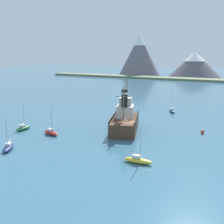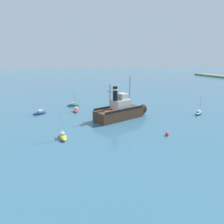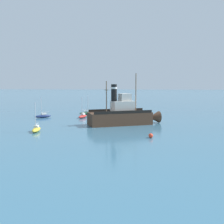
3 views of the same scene
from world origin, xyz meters
name	(u,v)px [view 1 (image 1 of 3)]	position (x,y,z in m)	size (l,w,h in m)	color
ground_plane	(127,135)	(0.00, 0.00, 0.00)	(600.00, 600.00, 0.00)	#38667F
old_tugboat	(125,120)	(-2.18, 3.10, 1.83)	(8.86, 14.55, 9.90)	#4C3323
sailboat_green	(23,128)	(-18.17, -7.10, 0.43)	(1.61, 3.91, 4.90)	#286B3D
sailboat_red	(51,132)	(-11.49, -6.76, 0.43)	(3.95, 1.92, 4.90)	#B22823
sailboat_navy	(8,147)	(-11.03, -16.06, 0.43)	(3.08, 3.74, 4.90)	navy
sailboat_yellow	(138,160)	(7.39, -10.66, 0.43)	(3.91, 1.56, 4.90)	gold
sailboat_teal	(172,111)	(-0.44, 23.50, 0.43)	(2.98, 3.79, 4.90)	#23757A
mooring_buoy	(203,132)	(10.80, 8.02, 0.34)	(0.68, 0.68, 0.68)	red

